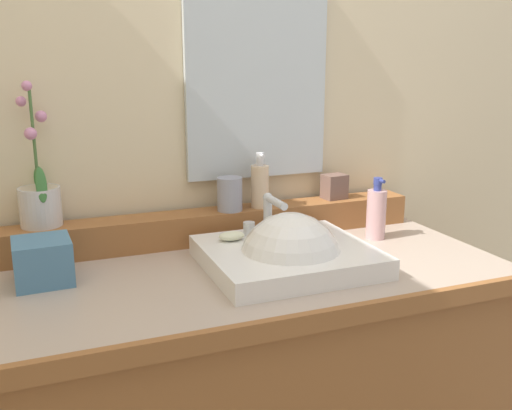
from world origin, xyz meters
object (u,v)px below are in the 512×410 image
soap_bar (232,236)px  tissue_box (43,261)px  soap_dispenser (260,185)px  lotion_bottle (376,213)px  potted_plant (40,198)px  tumbler_cup (230,194)px  sink_basin (289,261)px  trinket_box (334,187)px

soap_bar → tissue_box: size_ratio=0.54×
soap_dispenser → lotion_bottle: (0.31, -0.15, -0.08)m
potted_plant → tissue_box: size_ratio=2.89×
tumbler_cup → lotion_bottle: (0.41, -0.14, -0.06)m
lotion_bottle → sink_basin: bearing=-158.6°
potted_plant → trinket_box: potted_plant is taller
sink_basin → lotion_bottle: bearing=21.4°
soap_dispenser → tumbler_cup: 0.10m
soap_dispenser → trinket_box: 0.26m
lotion_bottle → potted_plant: bearing=169.2°
soap_bar → soap_dispenser: (0.15, 0.16, 0.09)m
lotion_bottle → tissue_box: size_ratio=1.41×
soap_dispenser → lotion_bottle: 0.35m
soap_bar → trinket_box: size_ratio=0.91×
sink_basin → lotion_bottle: lotion_bottle is taller
lotion_bottle → soap_dispenser: bearing=154.9°
sink_basin → potted_plant: (-0.58, 0.31, 0.15)m
soap_dispenser → soap_bar: bearing=-131.5°
sink_basin → soap_bar: sink_basin is taller
sink_basin → trinket_box: (0.29, 0.30, 0.11)m
lotion_bottle → tissue_box: bearing=-179.4°
potted_plant → tissue_box: potted_plant is taller
sink_basin → potted_plant: size_ratio=1.11×
potted_plant → sink_basin: bearing=-28.3°
sink_basin → tumbler_cup: bearing=102.9°
tumbler_cup → lotion_bottle: size_ratio=0.53×
potted_plant → trinket_box: (0.87, -0.01, -0.04)m
lotion_bottle → tissue_box: 0.93m
potted_plant → soap_dispenser: 0.61m
lotion_bottle → tissue_box: lotion_bottle is taller
soap_bar → tissue_box: tissue_box is taller
trinket_box → lotion_bottle: 0.18m
potted_plant → tumbler_cup: bearing=-3.7°
sink_basin → soap_bar: (-0.11, 0.12, 0.05)m
soap_bar → potted_plant: (-0.46, 0.20, 0.10)m
soap_bar → trinket_box: trinket_box is taller
tissue_box → lotion_bottle: bearing=0.6°
tumbler_cup → sink_basin: bearing=-77.1°
potted_plant → tumbler_cup: 0.52m
potted_plant → trinket_box: size_ratio=4.88×
tumbler_cup → tissue_box: 0.55m
soap_bar → soap_dispenser: bearing=48.5°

